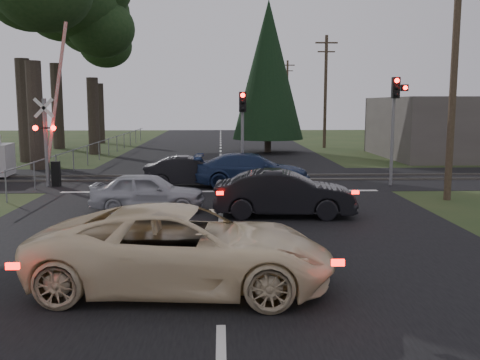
{
  "coord_description": "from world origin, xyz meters",
  "views": [
    {
      "loc": [
        0.01,
        -13.46,
        3.57
      ],
      "look_at": [
        0.59,
        2.44,
        1.3
      ],
      "focal_mm": 40.0,
      "sensor_mm": 36.0,
      "label": 1
    }
  ],
  "objects_px": {
    "traffic_signal_right": "(395,110)",
    "blue_sedan": "(252,170)",
    "utility_pole_mid": "(325,89)",
    "dark_hatchback": "(284,194)",
    "utility_pole_far": "(287,95)",
    "traffic_signal_center": "(243,121)",
    "dark_car_far": "(190,172)",
    "cream_coupe": "(184,248)",
    "crossing_signal": "(51,139)",
    "silver_car": "(148,192)",
    "utility_pole_near": "(454,72)"
  },
  "relations": [
    {
      "from": "crossing_signal",
      "to": "utility_pole_mid",
      "type": "relative_size",
      "value": 0.77
    },
    {
      "from": "traffic_signal_center",
      "to": "cream_coupe",
      "type": "relative_size",
      "value": 0.71
    },
    {
      "from": "traffic_signal_right",
      "to": "traffic_signal_center",
      "type": "relative_size",
      "value": 1.15
    },
    {
      "from": "dark_car_far",
      "to": "utility_pole_near",
      "type": "bearing_deg",
      "value": -110.69
    },
    {
      "from": "traffic_signal_center",
      "to": "utility_pole_mid",
      "type": "xyz_separation_m",
      "value": [
        7.5,
        19.32,
        1.92
      ]
    },
    {
      "from": "utility_pole_near",
      "to": "silver_car",
      "type": "height_order",
      "value": "utility_pole_near"
    },
    {
      "from": "utility_pole_mid",
      "to": "silver_car",
      "type": "height_order",
      "value": "utility_pole_mid"
    },
    {
      "from": "blue_sedan",
      "to": "silver_car",
      "type": "bearing_deg",
      "value": 145.24
    },
    {
      "from": "traffic_signal_right",
      "to": "utility_pole_near",
      "type": "height_order",
      "value": "utility_pole_near"
    },
    {
      "from": "dark_car_far",
      "to": "utility_pole_mid",
      "type": "bearing_deg",
      "value": -26.26
    },
    {
      "from": "utility_pole_near",
      "to": "cream_coupe",
      "type": "height_order",
      "value": "utility_pole_near"
    },
    {
      "from": "blue_sedan",
      "to": "utility_pole_far",
      "type": "bearing_deg",
      "value": -7.2
    },
    {
      "from": "utility_pole_mid",
      "to": "utility_pole_near",
      "type": "bearing_deg",
      "value": -90.0
    },
    {
      "from": "traffic_signal_center",
      "to": "dark_car_far",
      "type": "xyz_separation_m",
      "value": [
        -2.32,
        -1.08,
        -2.15
      ]
    },
    {
      "from": "dark_hatchback",
      "to": "silver_car",
      "type": "relative_size",
      "value": 1.18
    },
    {
      "from": "cream_coupe",
      "to": "dark_car_far",
      "type": "relative_size",
      "value": 1.47
    },
    {
      "from": "utility_pole_mid",
      "to": "utility_pole_far",
      "type": "xyz_separation_m",
      "value": [
        0.0,
        25.0,
        0.0
      ]
    },
    {
      "from": "utility_pole_near",
      "to": "dark_car_far",
      "type": "bearing_deg",
      "value": 159.89
    },
    {
      "from": "cream_coupe",
      "to": "dark_car_far",
      "type": "distance_m",
      "value": 13.01
    },
    {
      "from": "traffic_signal_right",
      "to": "traffic_signal_center",
      "type": "xyz_separation_m",
      "value": [
        -6.55,
        1.2,
        -0.51
      ]
    },
    {
      "from": "cream_coupe",
      "to": "silver_car",
      "type": "distance_m",
      "value": 7.9
    },
    {
      "from": "traffic_signal_right",
      "to": "blue_sedan",
      "type": "xyz_separation_m",
      "value": [
        -6.17,
        -0.01,
        -2.59
      ]
    },
    {
      "from": "crossing_signal",
      "to": "blue_sedan",
      "type": "distance_m",
      "value": 8.76
    },
    {
      "from": "utility_pole_near",
      "to": "dark_car_far",
      "type": "distance_m",
      "value": 11.22
    },
    {
      "from": "traffic_signal_right",
      "to": "crossing_signal",
      "type": "bearing_deg",
      "value": 178.79
    },
    {
      "from": "dark_hatchback",
      "to": "dark_car_far",
      "type": "relative_size",
      "value": 1.13
    },
    {
      "from": "utility_pole_near",
      "to": "dark_hatchback",
      "type": "relative_size",
      "value": 2.02
    },
    {
      "from": "traffic_signal_right",
      "to": "dark_hatchback",
      "type": "relative_size",
      "value": 1.06
    },
    {
      "from": "crossing_signal",
      "to": "cream_coupe",
      "type": "height_order",
      "value": "crossing_signal"
    },
    {
      "from": "utility_pole_mid",
      "to": "dark_car_far",
      "type": "bearing_deg",
      "value": -115.69
    },
    {
      "from": "utility_pole_mid",
      "to": "dark_hatchback",
      "type": "distance_m",
      "value": 27.79
    },
    {
      "from": "utility_pole_mid",
      "to": "dark_car_far",
      "type": "distance_m",
      "value": 23.01
    },
    {
      "from": "crossing_signal",
      "to": "traffic_signal_right",
      "type": "relative_size",
      "value": 1.48
    },
    {
      "from": "utility_pole_near",
      "to": "utility_pole_far",
      "type": "distance_m",
      "value": 49.0
    },
    {
      "from": "utility_pole_far",
      "to": "blue_sedan",
      "type": "height_order",
      "value": "utility_pole_far"
    },
    {
      "from": "traffic_signal_center",
      "to": "cream_coupe",
      "type": "xyz_separation_m",
      "value": [
        -1.71,
        -14.08,
        -2.0
      ]
    },
    {
      "from": "silver_car",
      "to": "utility_pole_near",
      "type": "bearing_deg",
      "value": -79.35
    },
    {
      "from": "crossing_signal",
      "to": "dark_car_far",
      "type": "height_order",
      "value": "crossing_signal"
    },
    {
      "from": "traffic_signal_center",
      "to": "cream_coupe",
      "type": "bearing_deg",
      "value": -96.94
    },
    {
      "from": "traffic_signal_right",
      "to": "blue_sedan",
      "type": "bearing_deg",
      "value": -179.86
    },
    {
      "from": "crossing_signal",
      "to": "silver_car",
      "type": "height_order",
      "value": "crossing_signal"
    },
    {
      "from": "crossing_signal",
      "to": "dark_car_far",
      "type": "xyz_separation_m",
      "value": [
        5.96,
        -0.19,
        -1.41
      ]
    },
    {
      "from": "traffic_signal_right",
      "to": "blue_sedan",
      "type": "distance_m",
      "value": 6.69
    },
    {
      "from": "crossing_signal",
      "to": "utility_pole_far",
      "type": "xyz_separation_m",
      "value": [
        15.77,
        45.21,
        2.67
      ]
    },
    {
      "from": "utility_pole_near",
      "to": "utility_pole_far",
      "type": "xyz_separation_m",
      "value": [
        0.0,
        49.0,
        0.0
      ]
    },
    {
      "from": "traffic_signal_right",
      "to": "utility_pole_far",
      "type": "height_order",
      "value": "utility_pole_far"
    },
    {
      "from": "dark_hatchback",
      "to": "silver_car",
      "type": "distance_m",
      "value": 4.58
    },
    {
      "from": "crossing_signal",
      "to": "dark_hatchback",
      "type": "height_order",
      "value": "crossing_signal"
    },
    {
      "from": "traffic_signal_right",
      "to": "blue_sedan",
      "type": "relative_size",
      "value": 0.94
    },
    {
      "from": "utility_pole_far",
      "to": "dark_hatchback",
      "type": "bearing_deg",
      "value": -97.13
    }
  ]
}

